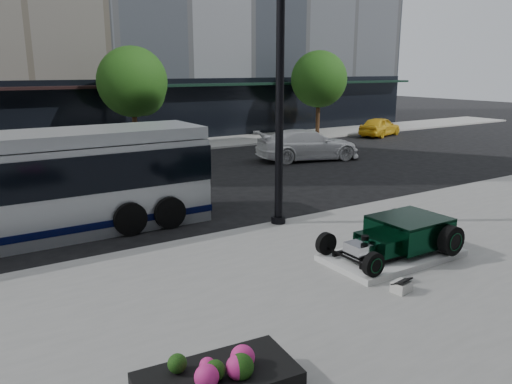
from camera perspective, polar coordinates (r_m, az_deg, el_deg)
ground at (r=16.80m, az=-1.95°, el=-2.05°), size 120.00×120.00×0.00m
sidewalk_far at (r=29.45m, az=-15.98°, el=4.49°), size 70.00×4.00×0.12m
street_trees at (r=28.58m, az=-13.69°, el=11.84°), size 29.80×3.80×5.70m
display_plinth at (r=12.71m, az=15.28°, el=-6.98°), size 3.40×1.80×0.15m
hot_rod at (r=12.79m, az=16.44°, el=-4.55°), size 3.22×2.00×0.81m
info_plaque at (r=10.94m, az=16.28°, el=-10.27°), size 0.44×0.36×0.31m
lamppost at (r=14.37m, az=2.72°, el=10.40°), size 0.43×0.43×7.84m
flower_planter at (r=7.42m, az=-4.42°, el=-21.01°), size 2.31×1.31×0.72m
white_sedan at (r=26.06m, az=5.95°, el=5.39°), size 5.79×3.51×1.57m
yellow_taxi at (r=36.22m, az=13.97°, el=7.27°), size 4.21×2.71×1.33m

